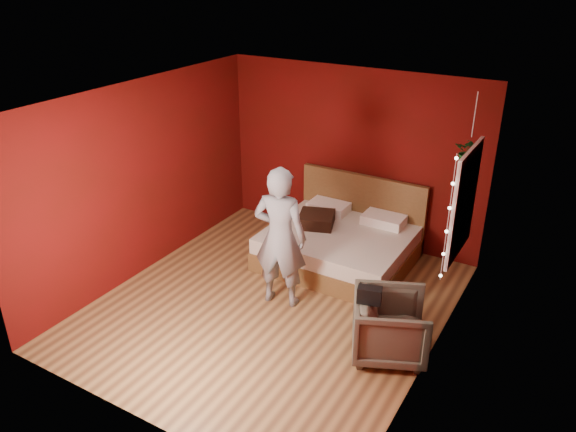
% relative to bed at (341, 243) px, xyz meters
% --- Properties ---
extents(floor, '(4.50, 4.50, 0.00)m').
position_rel_bed_xyz_m(floor, '(-0.25, -1.46, -0.28)').
color(floor, olive).
rests_on(floor, ground).
extents(room_walls, '(4.04, 4.54, 2.62)m').
position_rel_bed_xyz_m(room_walls, '(-0.25, -1.46, 1.40)').
color(room_walls, '#5C0909').
rests_on(room_walls, ground).
extents(window, '(0.05, 0.97, 1.27)m').
position_rel_bed_xyz_m(window, '(1.72, -0.56, 1.22)').
color(window, white).
rests_on(window, room_walls).
extents(fairy_lights, '(0.04, 0.04, 1.45)m').
position_rel_bed_xyz_m(fairy_lights, '(1.69, -1.09, 1.22)').
color(fairy_lights, silver).
rests_on(fairy_lights, room_walls).
extents(bed, '(1.95, 1.66, 1.07)m').
position_rel_bed_xyz_m(bed, '(0.00, 0.00, 0.00)').
color(bed, brown).
rests_on(bed, ground).
extents(person, '(0.73, 0.55, 1.81)m').
position_rel_bed_xyz_m(person, '(-0.20, -1.33, 0.62)').
color(person, gray).
rests_on(person, ground).
extents(armchair, '(1.04, 1.03, 0.72)m').
position_rel_bed_xyz_m(armchair, '(1.35, -1.61, 0.08)').
color(armchair, '#595646').
rests_on(armchair, ground).
extents(handbag, '(0.27, 0.19, 0.18)m').
position_rel_bed_xyz_m(handbag, '(1.17, -1.82, 0.53)').
color(handbag, black).
rests_on(handbag, armchair).
extents(throw_pillow, '(0.61, 0.61, 0.17)m').
position_rel_bed_xyz_m(throw_pillow, '(-0.38, -0.04, 0.29)').
color(throw_pillow, black).
rests_on(throw_pillow, bed).
extents(hanging_plant, '(0.33, 0.29, 0.89)m').
position_rel_bed_xyz_m(hanging_plant, '(1.57, 0.05, 1.61)').
color(hanging_plant, silver).
rests_on(hanging_plant, room_walls).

